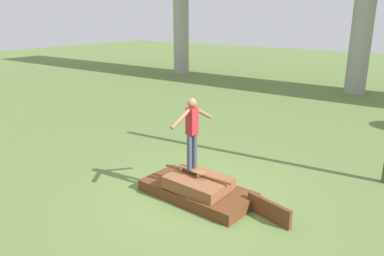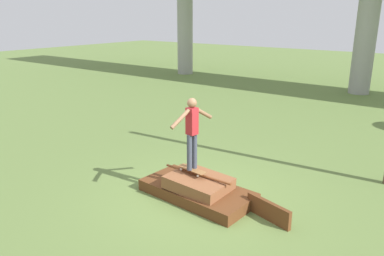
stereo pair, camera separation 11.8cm
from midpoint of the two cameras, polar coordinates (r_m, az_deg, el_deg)
name	(u,v)px [view 1 (the left image)]	position (r m, az deg, el deg)	size (l,w,h in m)	color
ground_plane	(197,197)	(9.13, 0.40, -10.44)	(80.00, 80.00, 0.00)	olive
scrap_pile	(198,189)	(8.99, 0.48, -9.26)	(2.79, 1.48, 0.62)	#5B3319
scrap_plank_loose	(269,210)	(8.29, 11.21, -12.16)	(1.13, 0.40, 0.42)	#5B3319
skateboard	(192,169)	(8.87, -0.38, -6.33)	(0.81, 0.32, 0.09)	brown
skater	(192,128)	(8.52, -0.40, -0.06)	(0.27, 1.30, 1.71)	#383D4C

